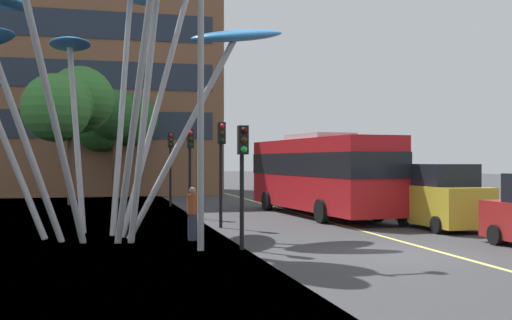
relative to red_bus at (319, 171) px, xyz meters
name	(u,v)px	position (x,y,z in m)	size (l,w,h in m)	color
ground	(373,256)	(-2.45, -11.11, -2.05)	(120.00, 240.00, 0.10)	#38383A
red_bus	(319,171)	(0.00, 0.00, 0.00)	(3.38, 11.37, 3.66)	red
leaf_sculpture	(101,10)	(-9.45, -6.47, 5.16)	(11.60, 9.96, 9.42)	#9EA0A5
traffic_light_kerb_near	(243,160)	(-5.63, -9.55, 0.51)	(0.28, 0.42, 3.45)	black
traffic_light_kerb_far	(221,152)	(-5.17, -3.90, 0.81)	(0.28, 0.42, 3.88)	black
traffic_light_island_mid	(190,154)	(-5.76, 0.16, 0.75)	(0.28, 0.42, 3.80)	black
traffic_light_opposite	(171,153)	(-5.87, 7.02, 0.86)	(0.28, 0.42, 3.97)	black
car_parked_mid	(443,199)	(2.53, -6.19, -0.90)	(2.08, 3.92, 2.36)	gold
car_parked_far	(367,192)	(2.68, 0.82, -1.03)	(2.07, 3.97, 2.06)	black
street_lamp	(211,47)	(-6.48, -9.32, 3.63)	(1.50, 0.44, 9.06)	gray
tree_pavement_near	(70,103)	(-11.16, 9.93, 3.70)	(4.99, 5.98, 7.94)	brown
tree_pavement_far	(115,120)	(-8.61, 16.43, 3.15)	(5.67, 4.91, 7.17)	brown
pedestrian	(192,214)	(-6.68, -7.10, -1.17)	(0.34, 0.34, 1.66)	#2D3342
backdrop_building	(25,12)	(-14.99, 22.54, 11.51)	(27.86, 11.25, 27.00)	brown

